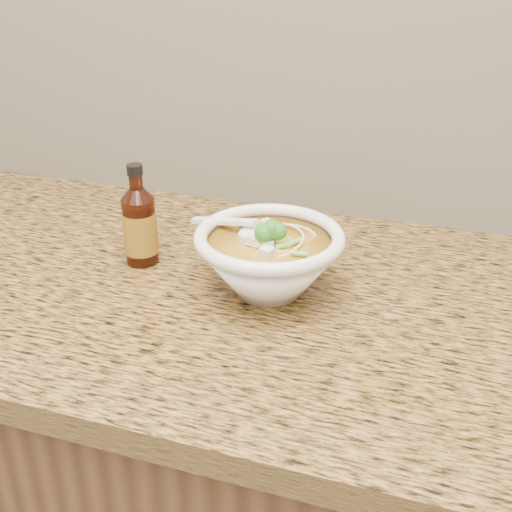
% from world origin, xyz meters
% --- Properties ---
extents(cabinet, '(4.00, 0.65, 0.86)m').
position_xyz_m(cabinet, '(0.00, 1.68, 0.43)').
color(cabinet, '#361F10').
rests_on(cabinet, ground).
extents(counter_slab, '(4.00, 0.68, 0.04)m').
position_xyz_m(counter_slab, '(0.00, 1.68, 0.88)').
color(counter_slab, '#A06B3A').
rests_on(counter_slab, cabinet).
extents(soup_bowl, '(0.24, 0.22, 0.12)m').
position_xyz_m(soup_bowl, '(0.00, 1.67, 0.95)').
color(soup_bowl, white).
rests_on(soup_bowl, counter_slab).
extents(hot_sauce_bottle, '(0.07, 0.07, 0.16)m').
position_xyz_m(hot_sauce_bottle, '(-0.22, 1.69, 0.96)').
color(hot_sauce_bottle, '#401308').
rests_on(hot_sauce_bottle, counter_slab).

